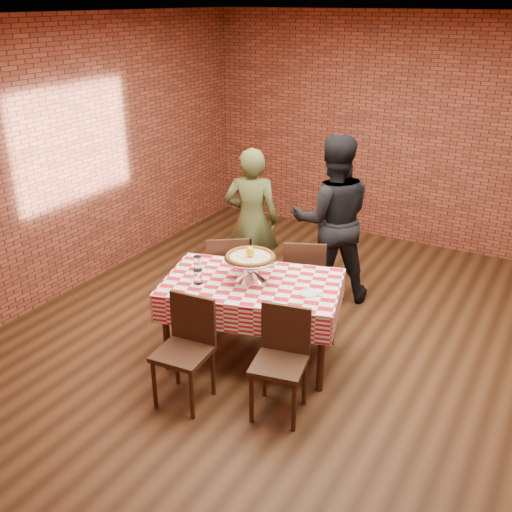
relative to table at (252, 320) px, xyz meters
name	(u,v)px	position (x,y,z in m)	size (l,w,h in m)	color
ground	(303,341)	(0.31, 0.45, -0.38)	(6.00, 6.00, 0.00)	black
back_wall	(409,133)	(0.31, 3.45, 1.08)	(5.50, 5.50, 0.00)	brown
table	(252,320)	(0.00, 0.00, 0.00)	(1.51, 0.90, 0.75)	#362115
tablecloth	(252,295)	(0.00, 0.00, 0.25)	(1.54, 0.94, 0.26)	red
pizza_stand	(250,269)	(-0.03, 0.02, 0.49)	(0.47, 0.47, 0.21)	silver
pizza	(250,257)	(-0.03, 0.02, 0.60)	(0.43, 0.43, 0.03)	beige
lemon	(250,252)	(-0.03, 0.02, 0.65)	(0.07, 0.07, 0.09)	yellow
water_glass_left	(198,277)	(-0.39, -0.26, 0.44)	(0.08, 0.08, 0.12)	white
water_glass_right	(198,263)	(-0.56, -0.02, 0.44)	(0.08, 0.08, 0.12)	white
side_plate	(309,293)	(0.53, 0.03, 0.39)	(0.16, 0.16, 0.01)	white
sweetener_packet_a	(317,299)	(0.62, -0.03, 0.39)	(0.05, 0.04, 0.01)	white
sweetener_packet_b	(321,295)	(0.63, 0.06, 0.39)	(0.05, 0.04, 0.01)	white
condiment_caddy	(265,260)	(-0.06, 0.33, 0.45)	(0.09, 0.07, 0.13)	silver
chair_near_left	(183,354)	(-0.15, -0.84, 0.07)	(0.40, 0.40, 0.88)	#362115
chair_near_right	(279,366)	(0.59, -0.61, 0.06)	(0.40, 0.40, 0.87)	#362115
chair_far_left	(227,273)	(-0.62, 0.58, 0.07)	(0.42, 0.42, 0.90)	#362115
chair_far_right	(304,278)	(0.09, 0.89, 0.07)	(0.41, 0.41, 0.89)	#362115
diner_olive	(252,221)	(-0.70, 1.21, 0.43)	(0.59, 0.38, 1.61)	#464E27
diner_black	(332,219)	(0.13, 1.44, 0.52)	(0.87, 0.68, 1.79)	black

